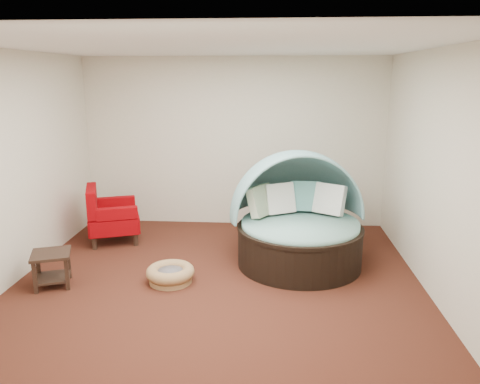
# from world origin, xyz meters

# --- Properties ---
(floor) EXTENTS (5.00, 5.00, 0.00)m
(floor) POSITION_xyz_m (0.00, 0.00, 0.00)
(floor) COLOR #451F13
(floor) RESTS_ON ground
(wall_back) EXTENTS (5.00, 0.00, 5.00)m
(wall_back) POSITION_xyz_m (0.00, 2.50, 1.40)
(wall_back) COLOR beige
(wall_back) RESTS_ON floor
(wall_front) EXTENTS (5.00, 0.00, 5.00)m
(wall_front) POSITION_xyz_m (0.00, -2.50, 1.40)
(wall_front) COLOR beige
(wall_front) RESTS_ON floor
(wall_left) EXTENTS (0.00, 5.00, 5.00)m
(wall_left) POSITION_xyz_m (-2.50, 0.00, 1.40)
(wall_left) COLOR beige
(wall_left) RESTS_ON floor
(wall_right) EXTENTS (0.00, 5.00, 5.00)m
(wall_right) POSITION_xyz_m (2.50, 0.00, 1.40)
(wall_right) COLOR beige
(wall_right) RESTS_ON floor
(ceiling) EXTENTS (5.00, 5.00, 0.00)m
(ceiling) POSITION_xyz_m (0.00, 0.00, 2.80)
(ceiling) COLOR white
(ceiling) RESTS_ON wall_back
(canopy_daybed) EXTENTS (2.05, 2.01, 1.53)m
(canopy_daybed) POSITION_xyz_m (1.01, 0.82, 0.71)
(canopy_daybed) COLOR black
(canopy_daybed) RESTS_ON floor
(pet_basket) EXTENTS (0.77, 0.77, 0.21)m
(pet_basket) POSITION_xyz_m (-0.59, 0.04, 0.11)
(pet_basket) COLOR olive
(pet_basket) RESTS_ON floor
(red_armchair) EXTENTS (0.96, 0.96, 0.88)m
(red_armchair) POSITION_xyz_m (-1.82, 1.44, 0.40)
(red_armchair) COLOR black
(red_armchair) RESTS_ON floor
(side_table) EXTENTS (0.57, 0.57, 0.43)m
(side_table) POSITION_xyz_m (-1.99, -0.16, 0.27)
(side_table) COLOR black
(side_table) RESTS_ON floor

